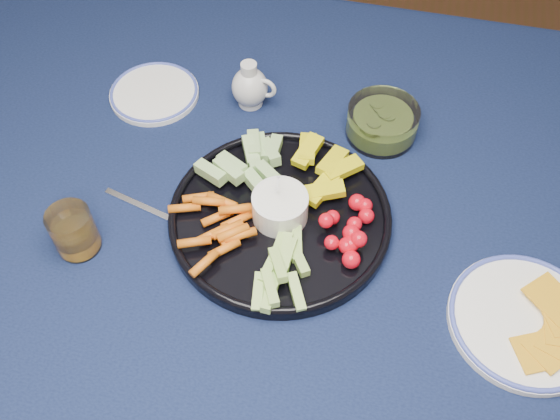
% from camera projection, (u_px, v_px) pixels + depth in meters
% --- Properties ---
extents(dining_table, '(1.67, 1.07, 0.75)m').
position_uv_depth(dining_table, '(247.00, 199.00, 1.18)').
color(dining_table, '#462817').
rests_on(dining_table, ground).
extents(crudite_platter, '(0.37, 0.37, 0.12)m').
position_uv_depth(crudite_platter, '(279.00, 213.00, 1.02)').
color(crudite_platter, black).
rests_on(crudite_platter, dining_table).
extents(creamer_pitcher, '(0.09, 0.07, 0.10)m').
position_uv_depth(creamer_pitcher, '(250.00, 87.00, 1.18)').
color(creamer_pitcher, silver).
rests_on(creamer_pitcher, dining_table).
extents(pickle_bowl, '(0.13, 0.13, 0.06)m').
position_uv_depth(pickle_bowl, '(382.00, 123.00, 1.14)').
color(pickle_bowl, white).
rests_on(pickle_bowl, dining_table).
extents(cheese_plate, '(0.23, 0.23, 0.03)m').
position_uv_depth(cheese_plate, '(526.00, 320.00, 0.92)').
color(cheese_plate, white).
rests_on(cheese_plate, dining_table).
extents(juice_tumbler, '(0.07, 0.07, 0.08)m').
position_uv_depth(juice_tumbler, '(75.00, 233.00, 0.98)').
color(juice_tumbler, white).
rests_on(juice_tumbler, dining_table).
extents(fork_left, '(0.17, 0.06, 0.00)m').
position_uv_depth(fork_left, '(156.00, 213.00, 1.05)').
color(fork_left, white).
rests_on(fork_left, dining_table).
extents(fork_right, '(0.14, 0.13, 0.00)m').
position_uv_depth(fork_right, '(510.00, 334.00, 0.92)').
color(fork_right, white).
rests_on(fork_right, dining_table).
extents(side_plate_extra, '(0.17, 0.17, 0.01)m').
position_uv_depth(side_plate_extra, '(154.00, 93.00, 1.22)').
color(side_plate_extra, white).
rests_on(side_plate_extra, dining_table).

